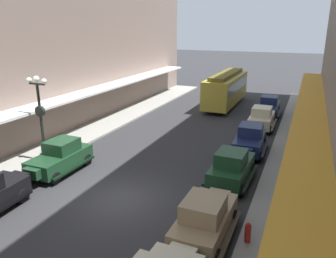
# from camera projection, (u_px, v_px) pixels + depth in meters

# --- Properties ---
(ground_plane) EXTENTS (200.00, 200.00, 0.00)m
(ground_plane) POSITION_uv_depth(u_px,v_px,m) (119.00, 198.00, 15.96)
(ground_plane) COLOR #2D2D30
(sidewalk_left) EXTENTS (3.00, 60.00, 0.15)m
(sidewalk_left) POSITION_uv_depth(u_px,v_px,m) (6.00, 171.00, 18.76)
(sidewalk_left) COLOR #99968E
(sidewalk_left) RESTS_ON ground
(sidewalk_right) EXTENTS (3.00, 60.00, 0.15)m
(sidewalk_right) POSITION_uv_depth(u_px,v_px,m) (281.00, 234.00, 13.12)
(sidewalk_right) COLOR #99968E
(sidewalk_right) RESTS_ON ground
(parked_car_0) EXTENTS (2.17, 4.27, 1.84)m
(parked_car_0) POSITION_uv_depth(u_px,v_px,m) (262.00, 117.00, 26.58)
(parked_car_0) COLOR beige
(parked_car_0) RESTS_ON ground
(parked_car_2) EXTENTS (2.16, 4.27, 1.84)m
(parked_car_2) POSITION_uv_depth(u_px,v_px,m) (205.00, 218.00, 12.64)
(parked_car_2) COLOR #997F5B
(parked_car_2) RESTS_ON ground
(parked_car_4) EXTENTS (2.22, 4.29, 1.84)m
(parked_car_4) POSITION_uv_depth(u_px,v_px,m) (269.00, 106.00, 30.30)
(parked_car_4) COLOR #19234C
(parked_car_4) RESTS_ON ground
(parked_car_5) EXTENTS (2.25, 4.30, 1.84)m
(parked_car_5) POSITION_uv_depth(u_px,v_px,m) (250.00, 139.00, 21.50)
(parked_car_5) COLOR #19234C
(parked_car_5) RESTS_ON ground
(parked_car_6) EXTENTS (2.22, 4.29, 1.84)m
(parked_car_6) POSITION_uv_depth(u_px,v_px,m) (232.00, 166.00, 17.31)
(parked_car_6) COLOR #193D23
(parked_car_6) RESTS_ON ground
(parked_car_7) EXTENTS (2.15, 4.26, 1.84)m
(parked_car_7) POSITION_uv_depth(u_px,v_px,m) (60.00, 156.00, 18.64)
(parked_car_7) COLOR #193D23
(parked_car_7) RESTS_ON ground
(streetcar) EXTENTS (2.54, 9.60, 3.46)m
(streetcar) POSITION_uv_depth(u_px,v_px,m) (226.00, 88.00, 33.98)
(streetcar) COLOR gold
(streetcar) RESTS_ON ground
(lamp_post_with_clock) EXTENTS (1.42, 0.44, 5.16)m
(lamp_post_with_clock) POSITION_uv_depth(u_px,v_px,m) (41.00, 116.00, 19.23)
(lamp_post_with_clock) COLOR black
(lamp_post_with_clock) RESTS_ON sidewalk_left
(fire_hydrant) EXTENTS (0.24, 0.24, 0.82)m
(fire_hydrant) POSITION_uv_depth(u_px,v_px,m) (248.00, 232.00, 12.39)
(fire_hydrant) COLOR #B21E19
(fire_hydrant) RESTS_ON sidewalk_right
(pedestrian_0) EXTENTS (0.36, 0.28, 1.67)m
(pedestrian_0) POSITION_uv_depth(u_px,v_px,m) (313.00, 108.00, 29.27)
(pedestrian_0) COLOR #2D2D33
(pedestrian_0) RESTS_ON sidewalk_right
(pedestrian_1) EXTENTS (0.36, 0.28, 1.67)m
(pedestrian_1) POSITION_uv_depth(u_px,v_px,m) (314.00, 116.00, 26.62)
(pedestrian_1) COLOR #2D2D33
(pedestrian_1) RESTS_ON sidewalk_right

